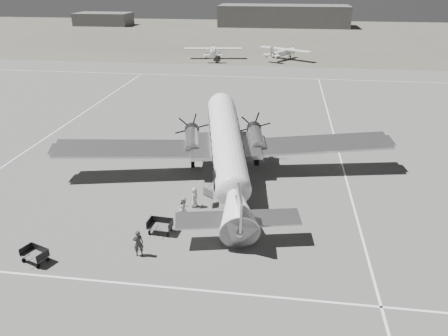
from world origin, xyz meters
The scene contains 16 objects.
ground centered at (0.00, 0.00, 0.00)m, with size 260.00×260.00×0.00m, color #60605E.
taxi_line_near centered at (0.00, -14.00, 0.01)m, with size 60.00×0.15×0.01m, color white.
taxi_line_right centered at (12.00, 0.00, 0.01)m, with size 0.15×80.00×0.01m, color white.
taxi_line_left centered at (-18.00, 10.00, 0.01)m, with size 0.15×60.00×0.01m, color white.
taxi_line_horizon centered at (0.00, 40.00, 0.01)m, with size 90.00×0.15×0.01m, color white.
grass_infield centered at (0.00, 95.00, 0.00)m, with size 260.00×90.00×0.01m, color #59574B.
hangar_main centered at (5.00, 120.00, 3.30)m, with size 42.00×14.00×6.60m.
shed_secondary centered at (-55.00, 115.00, 2.00)m, with size 18.00×10.00×4.00m, color #555555.
dc3_airliner centered at (2.25, -0.54, 2.75)m, with size 28.86×20.02×5.50m, color #B9B9BC, non-canonical shape.
light_plane_left centered at (-8.12, 56.20, 1.21)m, with size 11.64×9.44×2.41m, color white, non-canonical shape.
light_plane_right centered at (5.97, 57.23, 1.21)m, with size 11.62×9.43×2.41m, color white, non-canonical shape.
baggage_cart_near centered at (-1.16, -8.65, 0.47)m, with size 1.65×1.17×0.93m, color #555555, non-canonical shape.
baggage_cart_far centered at (-7.63, -12.80, 0.45)m, with size 1.59×1.12×0.90m, color #555555, non-canonical shape.
ground_crew centered at (-1.75, -11.30, 0.86)m, with size 0.63×0.41×1.72m, color #313131.
ramp_agent centered at (0.09, -6.84, 0.88)m, with size 0.86×0.67×1.76m, color beige.
passenger centered at (0.37, -4.86, 0.76)m, with size 0.74×0.48×1.52m, color #B0B0AE.
Camera 1 is at (6.40, -32.52, 15.63)m, focal length 35.00 mm.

